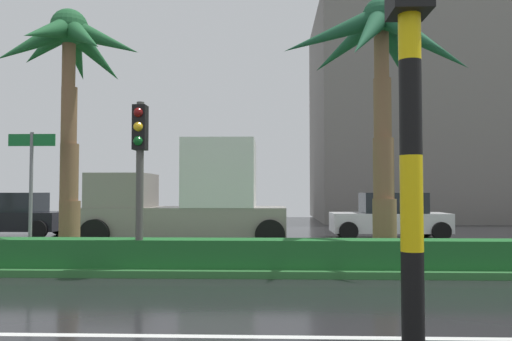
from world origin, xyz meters
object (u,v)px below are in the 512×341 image
at_px(traffic_signal_median_right, 140,153).
at_px(traffic_signal_foreground, 409,50).
at_px(street_name_sign, 31,178).
at_px(car_in_traffic_second, 9,215).
at_px(palm_tree_centre, 380,60).
at_px(box_truck_lead, 191,198).
at_px(palm_tree_centre_left, 70,62).
at_px(car_in_traffic_third, 390,216).

height_order(traffic_signal_median_right, traffic_signal_foreground, traffic_signal_foreground).
relative_size(street_name_sign, car_in_traffic_second, 0.70).
relative_size(palm_tree_centre, traffic_signal_median_right, 1.80).
distance_m(street_name_sign, car_in_traffic_second, 9.49).
relative_size(palm_tree_centre, car_in_traffic_second, 1.48).
height_order(palm_tree_centre, traffic_signal_foreground, palm_tree_centre).
bearing_deg(palm_tree_centre, traffic_signal_foreground, -100.89).
bearing_deg(street_name_sign, box_truck_lead, 60.52).
distance_m(traffic_signal_foreground, box_truck_lead, 13.42).
height_order(traffic_signal_median_right, street_name_sign, traffic_signal_median_right).
height_order(palm_tree_centre_left, car_in_traffic_second, palm_tree_centre_left).
relative_size(palm_tree_centre_left, traffic_signal_foreground, 1.50).
bearing_deg(car_in_traffic_third, palm_tree_centre, 75.40).
bearing_deg(traffic_signal_foreground, traffic_signal_median_right, -61.08).
relative_size(traffic_signal_median_right, street_name_sign, 1.18).
distance_m(palm_tree_centre, traffic_signal_median_right, 6.17).
bearing_deg(traffic_signal_median_right, car_in_traffic_second, 130.36).
height_order(palm_tree_centre, street_name_sign, palm_tree_centre).
bearing_deg(traffic_signal_median_right, street_name_sign, 162.97).
xyz_separation_m(car_in_traffic_second, box_truck_lead, (7.70, -2.98, 0.72)).
distance_m(palm_tree_centre_left, box_truck_lead, 6.03).
relative_size(traffic_signal_foreground, car_in_traffic_second, 0.95).
bearing_deg(car_in_traffic_third, car_in_traffic_second, -1.55).
distance_m(palm_tree_centre_left, street_name_sign, 3.04).
bearing_deg(palm_tree_centre_left, car_in_traffic_third, 36.50).
bearing_deg(traffic_signal_median_right, traffic_signal_foreground, -61.08).
bearing_deg(palm_tree_centre, car_in_traffic_second, 150.71).
xyz_separation_m(street_name_sign, car_in_traffic_third, (10.01, 7.67, -1.25)).
distance_m(palm_tree_centre, traffic_signal_foreground, 8.93).
relative_size(palm_tree_centre_left, traffic_signal_median_right, 1.73).
relative_size(car_in_traffic_second, car_in_traffic_third, 1.00).
distance_m(traffic_signal_median_right, street_name_sign, 2.93).
height_order(palm_tree_centre_left, car_in_traffic_third, palm_tree_centre_left).
xyz_separation_m(street_name_sign, traffic_signal_foreground, (6.57, -7.75, 0.73)).
height_order(palm_tree_centre, traffic_signal_median_right, palm_tree_centre).
xyz_separation_m(street_name_sign, car_in_traffic_second, (-4.82, 8.07, -1.25)).
relative_size(street_name_sign, box_truck_lead, 0.47).
height_order(traffic_signal_median_right, car_in_traffic_third, traffic_signal_median_right).
distance_m(car_in_traffic_second, car_in_traffic_third, 14.83).
distance_m(traffic_signal_foreground, car_in_traffic_second, 19.60).
distance_m(palm_tree_centre_left, traffic_signal_median_right, 3.58).
distance_m(traffic_signal_median_right, box_truck_lead, 6.03).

